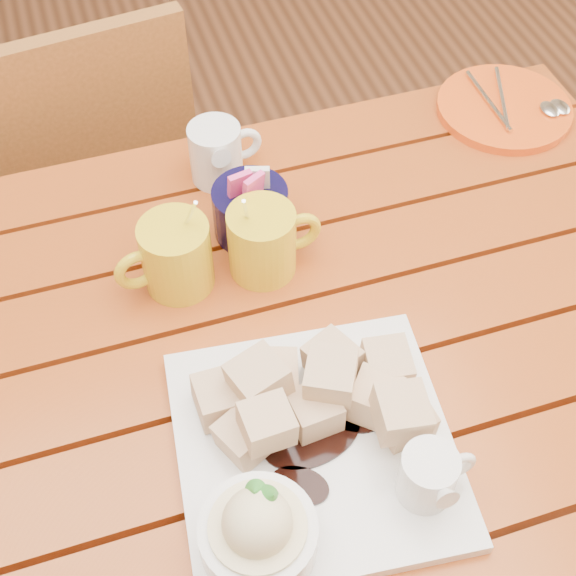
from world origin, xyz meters
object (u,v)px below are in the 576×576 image
object	(u,v)px
coffee_mug_right	(264,240)
dessert_plate	(308,453)
orange_saucer	(505,108)
table	(259,399)
coffee_mug_left	(174,256)
chair_far	(76,192)

from	to	relation	value
coffee_mug_right	dessert_plate	bearing A→B (deg)	-100.29
dessert_plate	orange_saucer	world-z (taller)	dessert_plate
table	orange_saucer	size ratio (longest dim) A/B	5.92
coffee_mug_right	orange_saucer	world-z (taller)	coffee_mug_right
coffee_mug_right	orange_saucer	xyz separation A→B (m)	(0.44, 0.18, -0.04)
dessert_plate	coffee_mug_left	bearing A→B (deg)	103.87
table	coffee_mug_right	size ratio (longest dim) A/B	8.48
orange_saucer	chair_far	xyz separation A→B (m)	(-0.66, 0.31, -0.27)
coffee_mug_right	chair_far	world-z (taller)	coffee_mug_right
table	chair_far	bearing A→B (deg)	105.90
dessert_plate	coffee_mug_left	distance (m)	0.30
chair_far	coffee_mug_left	bearing A→B (deg)	95.79
coffee_mug_right	orange_saucer	size ratio (longest dim) A/B	0.70
orange_saucer	coffee_mug_right	bearing A→B (deg)	-157.20
table	orange_saucer	bearing A→B (deg)	32.39
table	orange_saucer	world-z (taller)	orange_saucer
dessert_plate	table	bearing A→B (deg)	93.08
table	coffee_mug_right	world-z (taller)	coffee_mug_right
dessert_plate	chair_far	distance (m)	0.85
coffee_mug_left	chair_far	size ratio (longest dim) A/B	0.16
table	chair_far	size ratio (longest dim) A/B	1.36
dessert_plate	coffee_mug_right	xyz separation A→B (m)	(0.04, 0.28, 0.01)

